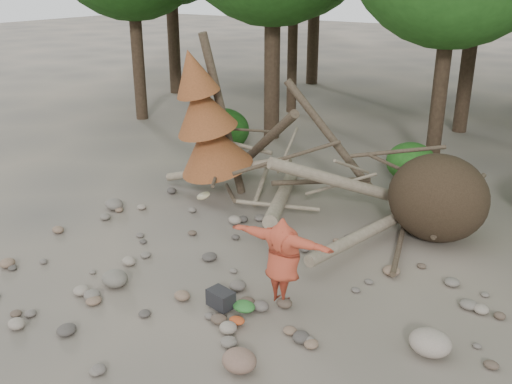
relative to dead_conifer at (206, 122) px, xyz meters
The scene contains 13 objects.
ground 5.05m from the dead_conifer, 47.26° to the right, with size 120.00×120.00×0.00m, color #514C44.
deadfall_pile 5.33m from the dead_conifer, ahead, with size 8.55×5.24×3.30m.
dead_conifer is the anchor object (origin of this frame).
bush_left 4.72m from the dead_conifer, 121.92° to the left, with size 1.80×1.80×1.44m, color #1B4B14.
bush_mid 6.11m from the dead_conifer, 48.52° to the left, with size 1.40×1.40×1.12m, color #245F1B.
frisbee_thrower 5.53m from the dead_conifer, 37.77° to the right, with size 2.65×0.74×1.87m.
backpack 5.68m from the dead_conifer, 49.65° to the right, with size 0.47×0.31×0.31m, color black.
cloth_green 5.87m from the dead_conifer, 45.52° to the right, with size 0.42×0.35×0.16m, color #2A6A2A.
cloth_orange 6.23m from the dead_conifer, 47.31° to the right, with size 0.29×0.23×0.10m, color #A4401C.
boulder_front_left 5.10m from the dead_conifer, 74.40° to the right, with size 0.52×0.47×0.31m, color #696357.
boulder_front_right 7.30m from the dead_conifer, 48.22° to the right, with size 0.55×0.49×0.33m, color #7B5C4C.
boulder_mid_right 7.92m from the dead_conifer, 25.08° to the right, with size 0.67×0.60×0.40m, color gray.
boulder_mid_left 3.14m from the dead_conifer, 130.05° to the right, with size 0.48×0.43×0.29m, color #676157.
Camera 1 is at (5.72, -7.66, 5.63)m, focal length 40.00 mm.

